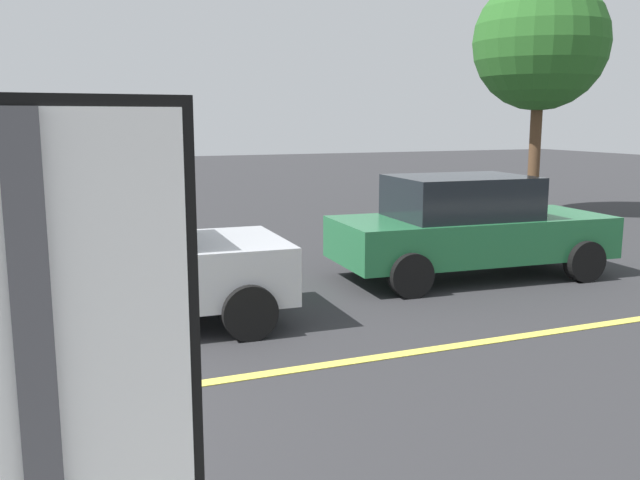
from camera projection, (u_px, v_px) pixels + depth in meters
name	position (u px, v px, depth m)	size (l,w,h in m)	color
lane_marking_centre	(295.00, 370.00, 6.89)	(28.00, 0.16, 0.01)	#E0D14C
car_silver_crossing	(114.00, 260.00, 8.09)	(4.01, 2.19, 1.71)	#B7BABF
car_green_approaching	(468.00, 227.00, 10.83)	(4.46, 2.18, 1.61)	#236B3D
tree_left_verge	(540.00, 44.00, 17.25)	(3.36, 3.36, 6.03)	#513823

